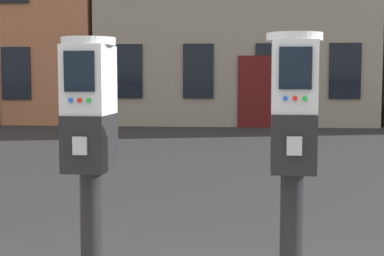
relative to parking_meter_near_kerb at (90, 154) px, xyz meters
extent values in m
cube|color=black|center=(0.00, 0.00, 0.05)|extent=(0.18, 0.25, 0.22)
cube|color=#A5A8AD|center=(0.00, -0.13, 0.05)|extent=(0.06, 0.01, 0.07)
cube|color=#B7BABF|center=(0.00, 0.00, 0.30)|extent=(0.18, 0.23, 0.27)
cube|color=black|center=(0.00, -0.12, 0.33)|extent=(0.12, 0.01, 0.15)
cylinder|color=blue|center=(-0.04, -0.12, 0.22)|extent=(0.02, 0.01, 0.02)
cylinder|color=red|center=(0.00, -0.12, 0.22)|extent=(0.02, 0.01, 0.02)
cylinder|color=green|center=(0.03, -0.12, 0.22)|extent=(0.02, 0.01, 0.02)
cylinder|color=#B7BABF|center=(0.00, 0.00, 0.45)|extent=(0.22, 0.22, 0.03)
cube|color=black|center=(0.81, 0.00, 0.06)|extent=(0.18, 0.25, 0.23)
cube|color=#A5A8AD|center=(0.80, -0.13, 0.06)|extent=(0.06, 0.01, 0.07)
cube|color=#B7BABF|center=(0.81, 0.00, 0.31)|extent=(0.18, 0.23, 0.28)
cube|color=black|center=(0.80, -0.12, 0.34)|extent=(0.12, 0.01, 0.16)
cylinder|color=blue|center=(0.77, -0.12, 0.23)|extent=(0.02, 0.01, 0.02)
cylinder|color=red|center=(0.80, -0.12, 0.23)|extent=(0.02, 0.01, 0.02)
cylinder|color=green|center=(0.84, -0.12, 0.23)|extent=(0.02, 0.01, 0.02)
cylinder|color=#B7BABF|center=(0.81, 0.00, 0.46)|extent=(0.22, 0.22, 0.03)
cube|color=black|center=(-6.28, 14.44, 0.42)|extent=(0.90, 0.06, 1.59)
cube|color=black|center=(-2.84, 14.44, 0.48)|extent=(0.90, 0.06, 1.60)
cube|color=black|center=(-0.73, 14.44, 0.48)|extent=(0.90, 0.06, 1.60)
cube|color=black|center=(1.39, 14.44, 0.48)|extent=(0.90, 0.06, 1.60)
cube|color=black|center=(3.51, 14.44, 0.48)|extent=(0.90, 0.06, 1.60)
cube|color=#591414|center=(0.94, 14.44, -0.12)|extent=(1.00, 0.07, 2.10)
camera|label=1|loc=(0.62, -2.21, 0.31)|focal=52.91mm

